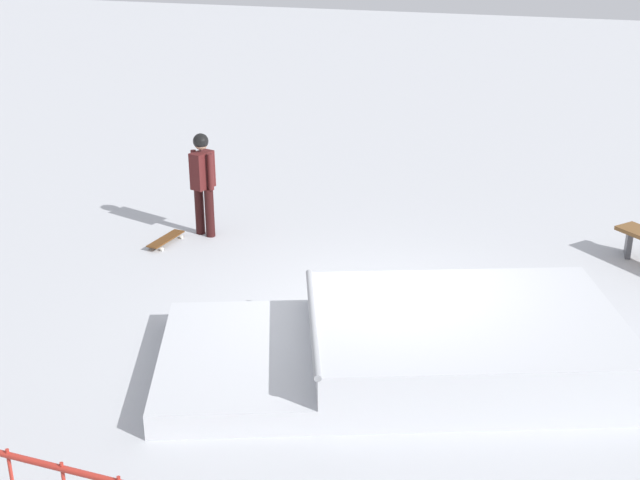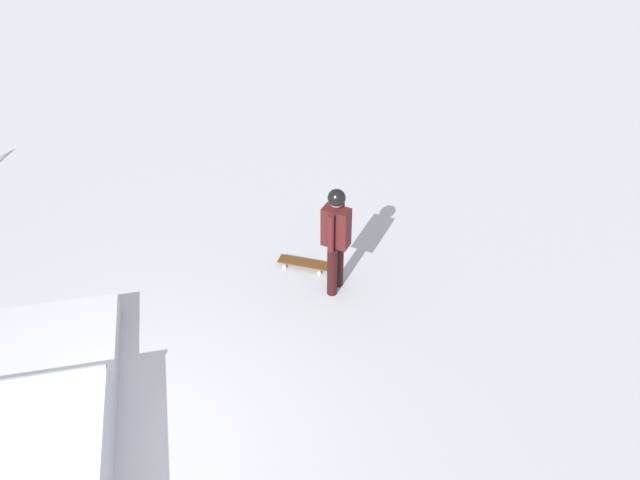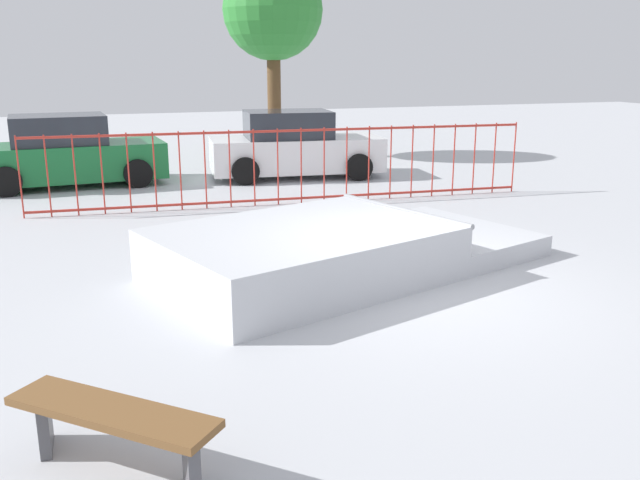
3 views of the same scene
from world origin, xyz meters
TOP-DOWN VIEW (x-y plane):
  - ground_plane at (0.00, 0.00)m, footprint 60.00×60.00m
  - skater at (3.40, -2.25)m, footprint 0.42×0.43m
  - skateboard at (3.87, -1.73)m, footprint 0.36×0.82m

SIDE VIEW (x-z plane):
  - ground_plane at x=0.00m, z-range 0.00..0.00m
  - skateboard at x=3.87m, z-range 0.03..0.12m
  - skater at x=3.40m, z-range 0.14..1.87m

